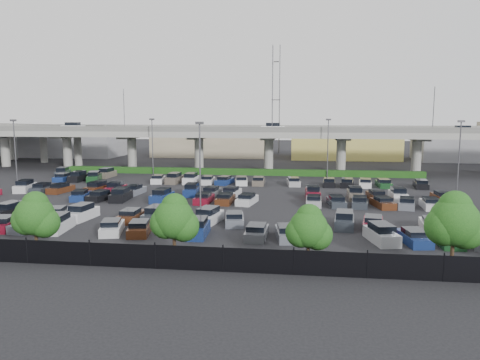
{
  "coord_description": "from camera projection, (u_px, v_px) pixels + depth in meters",
  "views": [
    {
      "loc": [
        11.4,
        -59.7,
        11.22
      ],
      "look_at": [
        2.96,
        4.3,
        2.0
      ],
      "focal_mm": 35.0,
      "sensor_mm": 36.0,
      "label": 1
    }
  ],
  "objects": [
    {
      "name": "ground",
      "position": [
        214.0,
        199.0,
        61.66
      ],
      "size": [
        280.0,
        280.0,
        0.0
      ],
      "primitive_type": "plane",
      "color": "black"
    },
    {
      "name": "overpass",
      "position": [
        242.0,
        135.0,
        92.07
      ],
      "size": [
        150.0,
        13.0,
        15.8
      ],
      "color": "#999991",
      "rests_on": "ground"
    },
    {
      "name": "on_ramp",
      "position": [
        29.0,
        132.0,
        109.68
      ],
      "size": [
        50.93,
        30.13,
        8.8
      ],
      "color": "#999991",
      "rests_on": "ground"
    },
    {
      "name": "hedge",
      "position": [
        239.0,
        172.0,
        86.12
      ],
      "size": [
        66.0,
        1.6,
        1.1
      ],
      "primitive_type": "cube",
      "color": "#153D11",
      "rests_on": "ground"
    },
    {
      "name": "fence",
      "position": [
        141.0,
        256.0,
        34.06
      ],
      "size": [
        70.0,
        0.1,
        2.0
      ],
      "color": "black",
      "rests_on": "ground"
    },
    {
      "name": "tree_row",
      "position": [
        156.0,
        217.0,
        35.03
      ],
      "size": [
        65.07,
        3.66,
        5.94
      ],
      "color": "#332316",
      "rests_on": "ground"
    },
    {
      "name": "parked_cars",
      "position": [
        199.0,
        199.0,
        58.18
      ],
      "size": [
        63.18,
        41.71,
        1.67
      ],
      "color": "#542A16",
      "rests_on": "ground"
    },
    {
      "name": "light_poles",
      "position": [
        186.0,
        150.0,
        63.27
      ],
      "size": [
        66.9,
        48.38,
        10.3
      ],
      "color": "#4A4A4F",
      "rests_on": "ground"
    },
    {
      "name": "distant_buildings",
      "position": [
        305.0,
        143.0,
        120.19
      ],
      "size": [
        138.0,
        24.0,
        9.0
      ],
      "color": "slate",
      "rests_on": "ground"
    },
    {
      "name": "comm_tower",
      "position": [
        276.0,
        98.0,
        131.56
      ],
      "size": [
        2.4,
        2.4,
        30.0
      ],
      "color": "#4A4A4F",
      "rests_on": "ground"
    }
  ]
}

